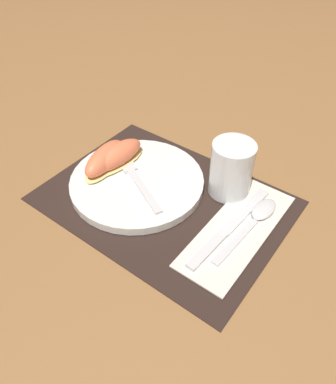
{
  "coord_description": "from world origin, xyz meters",
  "views": [
    {
      "loc": [
        0.3,
        -0.39,
        0.48
      ],
      "look_at": [
        0.01,
        0.0,
        0.02
      ],
      "focal_mm": 35.0,
      "sensor_mm": 36.0,
      "label": 1
    }
  ],
  "objects_px": {
    "juice_glass": "(231,172)",
    "fork": "(133,174)",
    "citrus_wedge_1": "(105,159)",
    "spoon": "(257,217)",
    "knife": "(229,228)",
    "citrus_wedge_0": "(117,156)",
    "plate": "(137,182)"
  },
  "relations": [
    {
      "from": "plate",
      "to": "juice_glass",
      "type": "height_order",
      "value": "juice_glass"
    },
    {
      "from": "fork",
      "to": "citrus_wedge_1",
      "type": "bearing_deg",
      "value": -166.7
    },
    {
      "from": "plate",
      "to": "citrus_wedge_1",
      "type": "height_order",
      "value": "citrus_wedge_1"
    },
    {
      "from": "plate",
      "to": "citrus_wedge_1",
      "type": "bearing_deg",
      "value": -172.0
    },
    {
      "from": "fork",
      "to": "citrus_wedge_0",
      "type": "xyz_separation_m",
      "value": [
        -0.05,
        0.01,
        0.01
      ]
    },
    {
      "from": "juice_glass",
      "to": "knife",
      "type": "bearing_deg",
      "value": -59.7
    },
    {
      "from": "knife",
      "to": "citrus_wedge_0",
      "type": "height_order",
      "value": "citrus_wedge_0"
    },
    {
      "from": "knife",
      "to": "citrus_wedge_0",
      "type": "relative_size",
      "value": 1.75
    },
    {
      "from": "plate",
      "to": "citrus_wedge_0",
      "type": "height_order",
      "value": "citrus_wedge_0"
    },
    {
      "from": "spoon",
      "to": "citrus_wedge_0",
      "type": "distance_m",
      "value": 0.29
    },
    {
      "from": "juice_glass",
      "to": "citrus_wedge_0",
      "type": "bearing_deg",
      "value": -158.9
    },
    {
      "from": "juice_glass",
      "to": "fork",
      "type": "height_order",
      "value": "juice_glass"
    },
    {
      "from": "citrus_wedge_0",
      "to": "citrus_wedge_1",
      "type": "distance_m",
      "value": 0.02
    },
    {
      "from": "juice_glass",
      "to": "knife",
      "type": "height_order",
      "value": "juice_glass"
    },
    {
      "from": "knife",
      "to": "fork",
      "type": "bearing_deg",
      "value": -179.87
    },
    {
      "from": "spoon",
      "to": "citrus_wedge_0",
      "type": "xyz_separation_m",
      "value": [
        -0.28,
        -0.04,
        0.03
      ]
    },
    {
      "from": "fork",
      "to": "knife",
      "type": "bearing_deg",
      "value": 0.13
    },
    {
      "from": "citrus_wedge_1",
      "to": "spoon",
      "type": "bearing_deg",
      "value": 12.0
    },
    {
      "from": "spoon",
      "to": "citrus_wedge_1",
      "type": "xyz_separation_m",
      "value": [
        -0.29,
        -0.06,
        0.03
      ]
    },
    {
      "from": "citrus_wedge_0",
      "to": "juice_glass",
      "type": "bearing_deg",
      "value": 21.1
    },
    {
      "from": "spoon",
      "to": "plate",
      "type": "bearing_deg",
      "value": -166.74
    },
    {
      "from": "juice_glass",
      "to": "spoon",
      "type": "distance_m",
      "value": 0.09
    },
    {
      "from": "plate",
      "to": "citrus_wedge_1",
      "type": "relative_size",
      "value": 1.99
    },
    {
      "from": "spoon",
      "to": "juice_glass",
      "type": "bearing_deg",
      "value": 153.61
    },
    {
      "from": "juice_glass",
      "to": "knife",
      "type": "xyz_separation_m",
      "value": [
        0.05,
        -0.09,
        -0.04
      ]
    },
    {
      "from": "fork",
      "to": "citrus_wedge_1",
      "type": "distance_m",
      "value": 0.06
    },
    {
      "from": "spoon",
      "to": "fork",
      "type": "height_order",
      "value": "fork"
    },
    {
      "from": "plate",
      "to": "citrus_wedge_0",
      "type": "distance_m",
      "value": 0.07
    },
    {
      "from": "knife",
      "to": "spoon",
      "type": "relative_size",
      "value": 1.25
    },
    {
      "from": "spoon",
      "to": "citrus_wedge_0",
      "type": "relative_size",
      "value": 1.4
    },
    {
      "from": "knife",
      "to": "spoon",
      "type": "distance_m",
      "value": 0.06
    },
    {
      "from": "citrus_wedge_0",
      "to": "citrus_wedge_1",
      "type": "xyz_separation_m",
      "value": [
        -0.01,
        -0.02,
        0.0
      ]
    }
  ]
}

